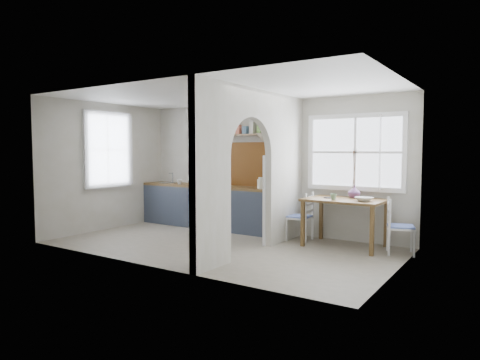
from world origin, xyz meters
The scene contains 26 objects.
floor centered at (0.00, 0.00, 0.00)m, with size 5.80×3.20×0.01m, color gray.
ceiling centered at (0.00, 0.00, 2.60)m, with size 5.80×3.20×0.01m, color beige.
walls centered at (0.00, 0.00, 1.30)m, with size 5.81×3.21×2.60m.
partition centered at (0.70, 0.06, 1.45)m, with size 0.12×3.20×2.60m.
kitchen_window centered at (-2.87, 0.00, 1.65)m, with size 0.10×1.16×1.50m, color white, non-canonical shape.
nook_window centered at (1.80, 1.56, 1.60)m, with size 1.76×0.10×1.30m, color white, non-canonical shape.
counter centered at (-1.13, 1.33, 0.46)m, with size 3.50×0.60×0.90m.
sink centered at (-2.43, 1.30, 0.89)m, with size 0.40×0.40×0.02m, color #ADB4BD.
backsplash centered at (-0.20, 1.58, 1.35)m, with size 1.65×0.03×0.90m, color brown.
shelf centered at (-0.21, 1.49, 2.01)m, with size 1.75×0.20×0.21m.
pendant_lamp centered at (0.15, 1.15, 1.88)m, with size 0.26×0.26×0.16m, color beige.
utensil_rail centered at (0.61, 0.90, 1.45)m, with size 0.02×0.02×0.50m, color #ADB4BD.
dining_table centered at (1.79, 1.10, 0.41)m, with size 1.30×0.87×0.81m, color brown, non-canonical shape.
chair_left centered at (0.93, 1.15, 0.44)m, with size 0.40×0.40×0.88m, color white, non-canonical shape.
chair_right centered at (2.71, 1.08, 0.44)m, with size 0.40×0.40×0.89m, color white, non-canonical shape.
kettle centered at (0.09, 1.18, 1.01)m, with size 0.18×0.14×0.22m, color white, non-canonical shape.
mug_a centered at (-1.93, 1.14, 0.95)m, with size 0.11×0.11×0.10m, color white.
mug_b centered at (-1.54, 1.32, 0.94)m, with size 0.11×0.11×0.08m, color beige.
knife_block centered at (-1.58, 1.44, 1.02)m, with size 0.11×0.16×0.24m, color black.
jar centered at (-0.96, 1.40, 0.98)m, with size 0.10×0.10×0.16m, color #998B65.
towel_magenta centered at (0.58, 0.98, 0.28)m, with size 0.02×0.03×0.61m, color #B22C6F.
towel_orange centered at (0.58, 0.95, 0.25)m, with size 0.02×0.03×0.45m, color #C04505.
bowl centered at (2.15, 0.98, 0.85)m, with size 0.27×0.27×0.07m, color white.
table_cup centered at (1.66, 0.90, 0.86)m, with size 0.11×0.11×0.10m, color gray.
plate centered at (1.50, 1.10, 0.82)m, with size 0.16×0.16×0.01m, color black.
vase centered at (1.87, 1.34, 0.92)m, with size 0.21×0.21×0.22m, color #653C6D.
Camera 1 is at (4.24, -5.87, 1.64)m, focal length 32.00 mm.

